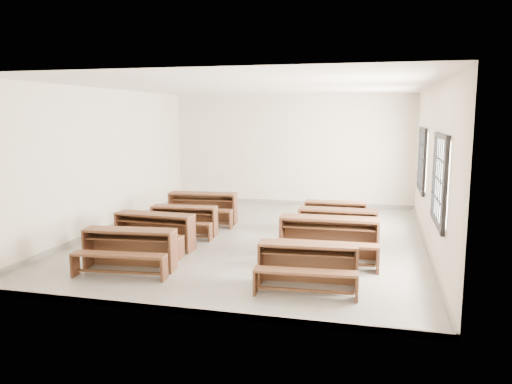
% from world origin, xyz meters
% --- Properties ---
extents(room, '(8.50, 8.50, 3.20)m').
position_xyz_m(room, '(0.09, 0.00, 2.14)').
color(room, gray).
rests_on(room, ground).
extents(desk_set_0, '(1.63, 0.96, 0.70)m').
position_xyz_m(desk_set_0, '(-1.55, -2.68, 0.41)').
color(desk_set_0, brown).
rests_on(desk_set_0, ground).
extents(desk_set_1, '(1.62, 0.89, 0.71)m').
position_xyz_m(desk_set_1, '(-1.72, -1.37, 0.41)').
color(desk_set_1, brown).
rests_on(desk_set_1, ground).
extents(desk_set_2, '(1.48, 0.86, 0.64)m').
position_xyz_m(desk_set_2, '(-1.59, -0.15, 0.37)').
color(desk_set_2, brown).
rests_on(desk_set_2, ground).
extents(desk_set_3, '(1.71, 0.99, 0.74)m').
position_xyz_m(desk_set_3, '(-1.63, 1.13, 0.43)').
color(desk_set_3, brown).
rests_on(desk_set_3, ground).
extents(desk_set_4, '(1.56, 0.89, 0.68)m').
position_xyz_m(desk_set_4, '(1.51, -2.79, 0.40)').
color(desk_set_4, brown).
rests_on(desk_set_4, ground).
extents(desk_set_5, '(1.79, 0.96, 0.79)m').
position_xyz_m(desk_set_5, '(1.68, -1.33, 0.46)').
color(desk_set_5, brown).
rests_on(desk_set_5, ground).
extents(desk_set_6, '(1.59, 0.83, 0.72)m').
position_xyz_m(desk_set_6, '(1.73, -0.06, 0.42)').
color(desk_set_6, brown).
rests_on(desk_set_6, ground).
extents(desk_set_7, '(1.41, 0.74, 0.63)m').
position_xyz_m(desk_set_7, '(1.56, 1.26, 0.37)').
color(desk_set_7, brown).
rests_on(desk_set_7, ground).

